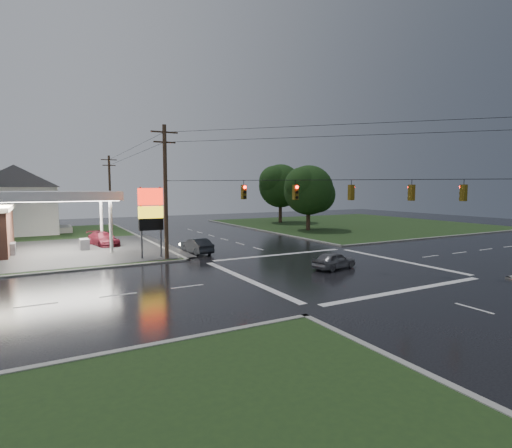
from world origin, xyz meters
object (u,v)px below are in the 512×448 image
house_near (17,200)px  house_far (13,198)px  utility_pole_nw (166,190)px  tree_ne_near (309,190)px  car_crossing (334,260)px  car_north (197,246)px  tree_ne_far (281,186)px  car_pump (103,239)px  utility_pole_n (110,191)px  pylon_sign (151,211)px

house_near → house_far: same height
utility_pole_nw → tree_ne_near: 26.74m
car_crossing → car_north: bearing=18.4°
car_crossing → tree_ne_far: bearing=-37.8°
tree_ne_far → utility_pole_nw: bearing=-137.4°
car_north → car_crossing: car_north is taller
utility_pole_nw → car_crossing: 14.58m
car_north → tree_ne_near: bearing=-157.7°
house_near → car_north: 29.03m
car_pump → utility_pole_n: bearing=65.7°
utility_pole_nw → house_far: 40.48m
house_far → tree_ne_far: tree_ne_far is taller
car_north → car_pump: (-6.75, 8.99, 0.02)m
pylon_sign → tree_ne_far: size_ratio=0.61×
house_far → car_north: bearing=-66.9°
pylon_sign → house_far: (-11.45, 37.50, 0.39)m
utility_pole_nw → tree_ne_far: 36.20m
car_crossing → car_pump: car_pump is taller
house_far → tree_ne_near: size_ratio=1.23×
pylon_sign → tree_ne_far: 36.35m
pylon_sign → car_north: pylon_sign is taller
utility_pole_n → tree_ne_far: bearing=-8.5°
utility_pole_n → tree_ne_near: bearing=-34.1°
house_far → car_north: house_far is taller
house_near → tree_ne_far: 38.19m
car_north → car_pump: car_pump is taller
car_north → pylon_sign: bearing=4.5°
house_far → car_north: size_ratio=2.64×
tree_ne_near → car_pump: (-27.14, -1.76, -4.85)m
utility_pole_n → tree_ne_far: (26.65, -4.01, 0.71)m
tree_ne_far → utility_pole_n: bearing=171.5°
car_pump → pylon_sign: bearing=-88.7°
utility_pole_nw → car_pump: (-3.50, 10.73, -5.01)m
car_north → car_pump: 11.24m
house_far → tree_ne_near: bearing=-35.8°
pylon_sign → utility_pole_n: bearing=87.9°
house_near → house_far: 12.04m
utility_pole_nw → car_crossing: (9.72, -9.59, -5.09)m
house_far → tree_ne_far: size_ratio=1.13×
car_crossing → car_pump: (-13.22, 20.33, 0.08)m
tree_ne_far → car_pump: (-30.15, -13.76, -5.47)m
utility_pole_nw → house_near: bearing=113.4°
utility_pole_nw → car_north: 6.24m
house_near → car_pump: bearing=-63.2°
utility_pole_nw → car_crossing: size_ratio=2.98×
utility_pole_nw → house_far: utility_pole_nw is taller
tree_ne_far → house_far: bearing=160.3°
car_crossing → house_near: bearing=19.0°
tree_ne_near → house_far: bearing=144.2°
pylon_sign → house_near: bearing=112.3°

